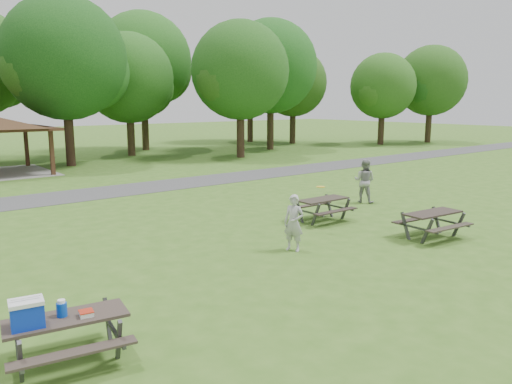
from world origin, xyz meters
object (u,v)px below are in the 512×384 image
(frisbee_catcher, at_px, (364,181))
(picnic_table_near, at_px, (55,322))
(frisbee_thrower, at_px, (294,223))
(picnic_table_middle, at_px, (323,204))

(frisbee_catcher, bearing_deg, picnic_table_near, 88.36)
(frisbee_thrower, bearing_deg, picnic_table_near, -96.13)
(frisbee_catcher, bearing_deg, picnic_table_middle, 85.43)
(picnic_table_middle, relative_size, frisbee_catcher, 1.07)
(picnic_table_near, relative_size, frisbee_thrower, 1.31)
(picnic_table_near, distance_m, frisbee_thrower, 7.74)
(picnic_table_middle, bearing_deg, frisbee_catcher, 17.81)
(picnic_table_middle, relative_size, frisbee_thrower, 1.21)
(picnic_table_near, xyz_separation_m, frisbee_thrower, (7.40, 2.28, 0.06))
(picnic_table_middle, bearing_deg, picnic_table_near, -158.24)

